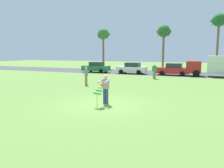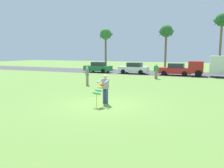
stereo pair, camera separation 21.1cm
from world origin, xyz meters
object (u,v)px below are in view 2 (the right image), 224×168
object	(u,v)px
parked_car_green	(98,67)
palm_tree_left_near	(106,36)
kite_held	(98,92)
parked_truck_red_cab	(221,66)
person_walker_near	(87,75)
person_kite_flyer	(105,88)
parked_car_red	(175,70)
palm_tree_centre_far	(222,22)
person_walker_far	(156,71)
parked_car_white	(134,68)
palm_tree_right_near	(166,33)

from	to	relation	value
parked_car_green	palm_tree_left_near	world-z (taller)	palm_tree_left_near
kite_held	palm_tree_left_near	size ratio (longest dim) A/B	0.17
parked_truck_red_cab	person_walker_near	distance (m)	17.15
person_kite_flyer	parked_car_green	world-z (taller)	person_kite_flyer
palm_tree_left_near	parked_car_red	bearing A→B (deg)	-30.25
parked_truck_red_cab	person_walker_near	size ratio (longest dim) A/B	3.87
person_kite_flyer	parked_truck_red_cab	bearing A→B (deg)	68.90
kite_held	palm_tree_left_near	distance (m)	30.54
parked_car_green	parked_car_red	distance (m)	11.49
palm_tree_centre_far	person_walker_far	xyz separation A→B (m)	(-7.30, -14.67, -6.84)
person_kite_flyer	person_walker_far	distance (m)	13.68
person_walker_near	parked_car_white	bearing A→B (deg)	86.81
kite_held	parked_car_red	size ratio (longest dim) A/B	0.30
kite_held	person_walker_far	bearing A→B (deg)	89.08
parked_car_white	person_walker_near	bearing A→B (deg)	-93.19
parked_car_red	person_walker_near	world-z (taller)	person_walker_near
parked_car_green	person_walker_near	bearing A→B (deg)	-67.79
palm_tree_right_near	person_walker_near	bearing A→B (deg)	-100.51
parked_car_white	palm_tree_right_near	size ratio (longest dim) A/B	0.55
parked_car_green	parked_truck_red_cab	bearing A→B (deg)	0.00
person_kite_flyer	palm_tree_left_near	size ratio (longest dim) A/B	0.23
parked_car_green	parked_car_white	distance (m)	5.72
palm_tree_left_near	person_walker_near	size ratio (longest dim) A/B	4.35
palm_tree_centre_far	parked_truck_red_cab	bearing A→B (deg)	-91.82
parked_car_red	palm_tree_right_near	size ratio (longest dim) A/B	0.55
parked_car_red	palm_tree_right_near	bearing A→B (deg)	108.34
person_kite_flyer	parked_car_white	xyz separation A→B (m)	(-4.03, 18.59, -0.18)
palm_tree_left_near	palm_tree_right_near	bearing A→B (deg)	-0.26
palm_tree_right_near	palm_tree_centre_far	xyz separation A→B (m)	(8.43, 1.71, 1.46)
person_kite_flyer	person_walker_near	size ratio (longest dim) A/B	1.00
person_kite_flyer	parked_car_white	world-z (taller)	person_kite_flyer
parked_car_green	parked_truck_red_cab	xyz separation A→B (m)	(16.93, 0.00, 0.64)
person_kite_flyer	kite_held	world-z (taller)	person_kite_flyer
parked_car_red	person_walker_near	xyz separation A→B (m)	(-6.45, -12.34, 0.16)
parked_truck_red_cab	palm_tree_centre_far	distance (m)	11.66
parked_car_red	palm_tree_centre_far	xyz separation A→B (m)	(5.76, 9.76, 7.00)
parked_car_red	parked_truck_red_cab	xyz separation A→B (m)	(5.45, 0.00, 0.64)
parked_car_red	person_walker_far	distance (m)	5.15
parked_car_white	person_walker_near	world-z (taller)	person_walker_near
parked_car_red	person_walker_far	xyz separation A→B (m)	(-1.54, -4.91, 0.16)
palm_tree_right_near	palm_tree_centre_far	bearing A→B (deg)	11.47
parked_car_white	palm_tree_centre_far	xyz separation A→B (m)	(11.52, 9.76, 7.00)
kite_held	parked_car_green	distance (m)	21.72
parked_car_red	parked_truck_red_cab	size ratio (longest dim) A/B	0.63
parked_car_red	palm_tree_left_near	bearing A→B (deg)	149.75
person_kite_flyer	palm_tree_left_near	bearing A→B (deg)	114.50
person_kite_flyer	palm_tree_left_near	distance (m)	29.80
palm_tree_right_near	palm_tree_centre_far	world-z (taller)	palm_tree_centre_far
parked_car_red	kite_held	bearing A→B (deg)	-95.21
person_kite_flyer	kite_held	xyz separation A→B (m)	(-0.04, -0.83, -0.09)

